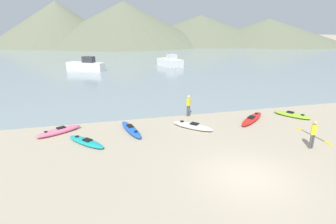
% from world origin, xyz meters
% --- Properties ---
extents(ground_plane, '(400.00, 400.00, 0.00)m').
position_xyz_m(ground_plane, '(0.00, 0.00, 0.00)').
color(ground_plane, tan).
extents(bay_water, '(160.00, 70.00, 0.06)m').
position_xyz_m(bay_water, '(0.00, 43.77, 0.03)').
color(bay_water, gray).
rests_on(bay_water, ground_plane).
extents(far_hill_left, '(47.79, 47.79, 15.32)m').
position_xyz_m(far_hill_left, '(-20.33, 98.01, 7.66)').
color(far_hill_left, '#6B7056').
rests_on(far_hill_left, ground_plane).
extents(far_hill_midleft, '(64.81, 64.81, 15.52)m').
position_xyz_m(far_hill_midleft, '(3.55, 95.76, 7.76)').
color(far_hill_midleft, '#6B7056').
rests_on(far_hill_midleft, ground_plane).
extents(far_hill_midright, '(65.92, 65.92, 11.16)m').
position_xyz_m(far_hill_midright, '(35.51, 99.39, 5.58)').
color(far_hill_midright, '#6B7056').
rests_on(far_hill_midright, ground_plane).
extents(far_hill_right, '(58.27, 58.27, 9.64)m').
position_xyz_m(far_hill_right, '(59.46, 86.80, 4.82)').
color(far_hill_right, '#6B7056').
rests_on(far_hill_right, ground_plane).
extents(kayak_on_sand_0, '(2.52, 2.58, 0.38)m').
position_xyz_m(kayak_on_sand_0, '(-0.42, 6.11, 0.17)').
color(kayak_on_sand_0, white).
rests_on(kayak_on_sand_0, ground_plane).
extents(kayak_on_sand_1, '(2.72, 1.90, 0.40)m').
position_xyz_m(kayak_on_sand_1, '(-8.74, 7.27, 0.18)').
color(kayak_on_sand_1, '#E5668C').
rests_on(kayak_on_sand_1, ground_plane).
extents(kayak_on_sand_2, '(2.35, 2.59, 0.31)m').
position_xyz_m(kayak_on_sand_2, '(-7.05, 5.33, 0.13)').
color(kayak_on_sand_2, teal).
rests_on(kayak_on_sand_2, ground_plane).
extents(kayak_on_sand_3, '(2.06, 2.58, 0.35)m').
position_xyz_m(kayak_on_sand_3, '(7.49, 6.54, 0.15)').
color(kayak_on_sand_3, '#8CCC2D').
rests_on(kayak_on_sand_3, ground_plane).
extents(kayak_on_sand_4, '(3.11, 2.74, 0.35)m').
position_xyz_m(kayak_on_sand_4, '(4.15, 6.47, 0.15)').
color(kayak_on_sand_4, red).
rests_on(kayak_on_sand_4, ground_plane).
extents(kayak_on_sand_5, '(1.31, 3.17, 0.37)m').
position_xyz_m(kayak_on_sand_5, '(-4.37, 6.52, 0.16)').
color(kayak_on_sand_5, blue).
rests_on(kayak_on_sand_5, ground_plane).
extents(person_near_foreground, '(0.32, 0.26, 1.59)m').
position_xyz_m(person_near_foreground, '(4.88, 1.72, 0.91)').
color(person_near_foreground, '#4C4C4C').
rests_on(person_near_foreground, ground_plane).
extents(person_near_waterline, '(0.32, 0.28, 1.59)m').
position_xyz_m(person_near_waterline, '(0.11, 8.55, 0.91)').
color(person_near_waterline, '#4C4C4C').
rests_on(person_near_waterline, ground_plane).
extents(moored_boat_0, '(3.76, 5.34, 1.95)m').
position_xyz_m(moored_boat_0, '(5.52, 34.51, 0.74)').
color(moored_boat_0, white).
rests_on(moored_boat_0, bay_water).
extents(moored_boat_1, '(5.76, 4.38, 2.14)m').
position_xyz_m(moored_boat_1, '(-8.12, 32.28, 0.81)').
color(moored_boat_1, white).
rests_on(moored_boat_1, bay_water).
extents(loose_paddle, '(0.19, 2.78, 0.03)m').
position_xyz_m(loose_paddle, '(6.30, 3.17, 0.01)').
color(loose_paddle, black).
rests_on(loose_paddle, ground_plane).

